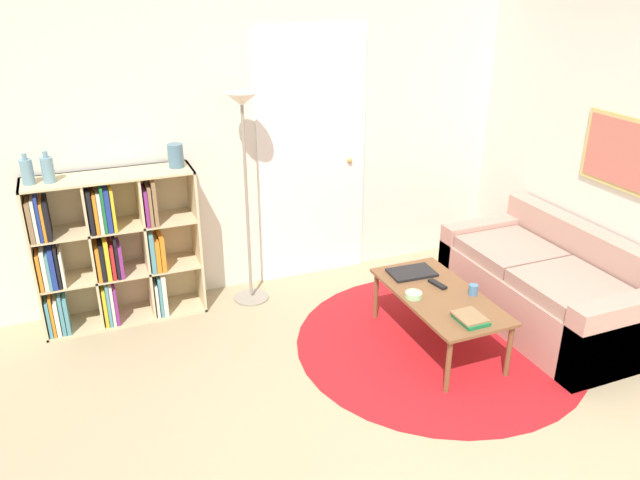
% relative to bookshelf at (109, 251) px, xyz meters
% --- Properties ---
extents(wall_back, '(7.02, 0.11, 2.60)m').
position_rel_bookshelf_xyz_m(wall_back, '(1.38, 0.21, 0.72)').
color(wall_back, silver).
rests_on(wall_back, ground_plane).
extents(wall_right, '(0.08, 5.65, 2.60)m').
position_rel_bookshelf_xyz_m(wall_right, '(3.40, -1.14, 0.73)').
color(wall_right, silver).
rests_on(wall_right, ground_plane).
extents(rug, '(2.04, 2.04, 0.01)m').
position_rel_bookshelf_xyz_m(rug, '(2.09, -1.23, -0.56)').
color(rug, '#B2191E').
rests_on(rug, ground_plane).
extents(bookshelf, '(1.17, 0.34, 1.14)m').
position_rel_bookshelf_xyz_m(bookshelf, '(0.00, 0.00, 0.00)').
color(bookshelf, beige).
rests_on(bookshelf, ground_plane).
extents(floor_lamp, '(0.28, 0.28, 1.66)m').
position_rel_bookshelf_xyz_m(floor_lamp, '(1.04, -0.09, 0.72)').
color(floor_lamp, gray).
rests_on(floor_lamp, ground_plane).
extents(couch, '(0.81, 1.60, 0.73)m').
position_rel_bookshelf_xyz_m(couch, '(3.01, -1.26, -0.29)').
color(couch, tan).
rests_on(couch, ground_plane).
extents(coffee_table, '(0.54, 1.07, 0.41)m').
position_rel_bookshelf_xyz_m(coffee_table, '(2.06, -1.24, -0.20)').
color(coffee_table, brown).
rests_on(coffee_table, ground_plane).
extents(laptop, '(0.34, 0.23, 0.02)m').
position_rel_bookshelf_xyz_m(laptop, '(2.04, -0.90, -0.15)').
color(laptop, black).
rests_on(laptop, coffee_table).
extents(bowl, '(0.12, 0.12, 0.04)m').
position_rel_bookshelf_xyz_m(bowl, '(1.87, -1.21, -0.14)').
color(bowl, '#9ED193').
rests_on(bowl, coffee_table).
extents(book_stack_on_table, '(0.17, 0.21, 0.04)m').
position_rel_bookshelf_xyz_m(book_stack_on_table, '(2.05, -1.62, -0.14)').
color(book_stack_on_table, '#196B38').
rests_on(book_stack_on_table, coffee_table).
extents(cup, '(0.06, 0.06, 0.07)m').
position_rel_bookshelf_xyz_m(cup, '(2.27, -1.33, -0.12)').
color(cup, teal).
rests_on(cup, coffee_table).
extents(remote, '(0.07, 0.16, 0.02)m').
position_rel_bookshelf_xyz_m(remote, '(2.12, -1.12, -0.15)').
color(remote, black).
rests_on(remote, coffee_table).
extents(bottle_left, '(0.08, 0.08, 0.21)m').
position_rel_bookshelf_xyz_m(bottle_left, '(-0.43, -0.03, 0.66)').
color(bottle_left, '#6B93A3').
rests_on(bottle_left, bookshelf).
extents(bottle_middle, '(0.08, 0.08, 0.22)m').
position_rel_bookshelf_xyz_m(bottle_middle, '(-0.31, -0.03, 0.66)').
color(bottle_middle, '#6B93A3').
rests_on(bottle_middle, bookshelf).
extents(vase_on_shelf, '(0.11, 0.11, 0.17)m').
position_rel_bookshelf_xyz_m(vase_on_shelf, '(0.55, -0.00, 0.66)').
color(vase_on_shelf, slate).
rests_on(vase_on_shelf, bookshelf).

